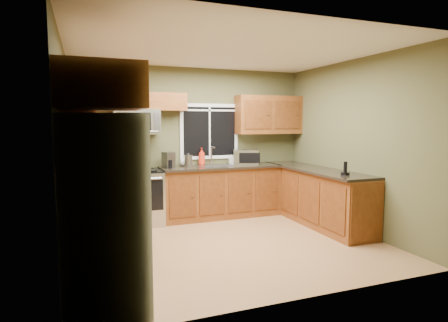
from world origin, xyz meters
TOP-DOWN VIEW (x-y plane):
  - floor at (0.00, 0.00)m, footprint 4.20×4.20m
  - ceiling at (0.00, 0.00)m, footprint 4.20×4.20m
  - back_wall at (0.00, 1.80)m, footprint 4.20×0.00m
  - front_wall at (0.00, -1.80)m, footprint 4.20×0.00m
  - left_wall at (-2.10, 0.00)m, footprint 0.00×3.60m
  - right_wall at (2.10, 0.00)m, footprint 0.00×3.60m
  - window at (0.30, 1.78)m, footprint 1.12×0.03m
  - base_cabinets_left at (-1.80, 0.48)m, footprint 0.60×2.65m
  - countertop_left at (-1.78, 0.48)m, footprint 0.65×2.65m
  - base_cabinets_back at (0.42, 1.50)m, footprint 2.17×0.60m
  - countertop_back at (0.42, 1.48)m, footprint 2.17×0.65m
  - base_cabinets_peninsula at (1.80, 0.54)m, footprint 0.60×2.52m
  - countertop_peninsula at (1.78, 0.55)m, footprint 0.65×2.50m
  - upper_cabinets_left at (-1.94, 0.48)m, footprint 0.33×2.65m
  - upper_cabinets_back_left at (-0.85, 1.64)m, footprint 1.30×0.33m
  - upper_cabinets_back_right at (1.45, 1.64)m, footprint 1.30×0.33m
  - upper_cabinet_over_fridge at (-1.74, -1.30)m, footprint 0.72×0.90m
  - refrigerator at (-1.74, -1.30)m, footprint 0.74×0.90m
  - range at (-1.05, 1.47)m, footprint 0.76×0.69m
  - microwave at (-1.05, 1.61)m, footprint 0.76×0.41m
  - sink at (0.30, 1.49)m, footprint 0.60×0.42m
  - toaster_oven at (0.90, 1.47)m, footprint 0.53×0.48m
  - coffee_maker at (-0.54, 1.51)m, footprint 0.22×0.26m
  - kettle at (-0.18, 1.54)m, footprint 0.15×0.15m
  - paper_towel_roll at (0.79, 1.52)m, footprint 0.12×0.12m
  - soap_bottle_a at (0.12, 1.70)m, footprint 0.15×0.16m
  - soap_bottle_b at (0.70, 1.68)m, footprint 0.09×0.09m
  - soap_bottle_c at (-0.22, 1.70)m, footprint 0.18×0.18m
  - cordless_phone at (1.74, -0.29)m, footprint 0.10×0.10m

SIDE VIEW (x-z plane):
  - floor at x=0.00m, z-range 0.00..0.00m
  - base_cabinets_peninsula at x=1.80m, z-range 0.00..0.90m
  - base_cabinets_left at x=-1.80m, z-range 0.00..0.90m
  - base_cabinets_back at x=0.42m, z-range 0.00..0.90m
  - range at x=-1.05m, z-range 0.00..0.94m
  - refrigerator at x=-1.74m, z-range 0.00..1.80m
  - countertop_left at x=-1.78m, z-range 0.90..0.94m
  - countertop_back at x=0.42m, z-range 0.90..0.94m
  - countertop_peninsula at x=1.78m, z-range 0.90..0.94m
  - sink at x=0.30m, z-range 0.77..1.13m
  - cordless_phone at x=1.74m, z-range 0.90..1.10m
  - soap_bottle_b at x=0.70m, z-range 0.94..1.12m
  - soap_bottle_c at x=-0.22m, z-range 0.94..1.12m
  - kettle at x=-0.18m, z-range 0.93..1.18m
  - coffee_maker at x=-0.54m, z-range 0.93..1.20m
  - paper_towel_roll at x=0.79m, z-range 0.93..1.21m
  - toaster_oven at x=0.90m, z-range 0.94..1.22m
  - soap_bottle_a at x=0.12m, z-range 0.94..1.26m
  - back_wall at x=0.00m, z-range -0.75..3.45m
  - front_wall at x=0.00m, z-range -0.75..3.45m
  - left_wall at x=-2.10m, z-range -0.45..3.15m
  - right_wall at x=2.10m, z-range -0.45..3.15m
  - window at x=0.30m, z-range 1.04..2.06m
  - microwave at x=-1.05m, z-range 1.52..1.94m
  - upper_cabinets_left at x=-1.94m, z-range 1.50..2.22m
  - upper_cabinets_back_right at x=1.45m, z-range 1.50..2.22m
  - upper_cabinet_over_fridge at x=-1.74m, z-range 1.84..2.22m
  - upper_cabinets_back_left at x=-0.85m, z-range 1.92..2.22m
  - ceiling at x=0.00m, z-range 2.70..2.70m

